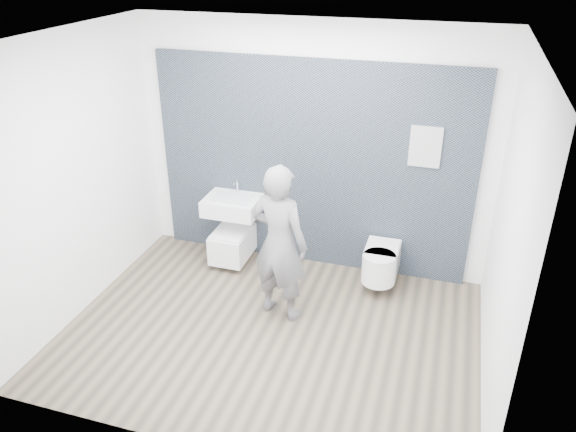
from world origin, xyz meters
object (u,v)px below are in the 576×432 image
(washbasin, at_px, (232,205))
(visitor, at_px, (279,243))
(toilet_rounded, at_px, (380,263))
(toilet_square, at_px, (233,242))

(washbasin, distance_m, visitor, 1.22)
(visitor, bearing_deg, toilet_rounded, -126.38)
(visitor, bearing_deg, toilet_square, -30.87)
(washbasin, bearing_deg, visitor, -45.38)
(washbasin, xyz_separation_m, visitor, (0.85, -0.86, 0.10))
(toilet_square, relative_size, toilet_rounded, 1.20)
(washbasin, bearing_deg, toilet_rounded, -2.60)
(toilet_square, bearing_deg, washbasin, 90.00)
(toilet_square, bearing_deg, toilet_rounded, -1.02)
(toilet_square, bearing_deg, visitor, -43.72)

